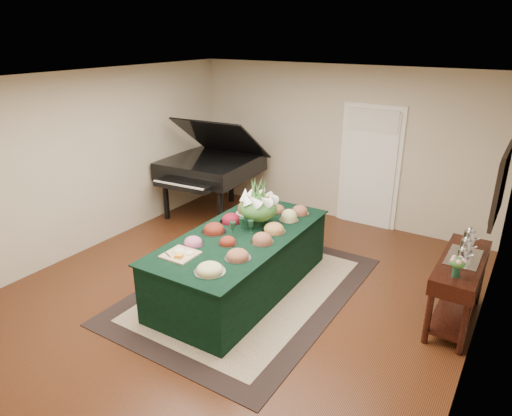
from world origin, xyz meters
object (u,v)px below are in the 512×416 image
Objects in this scene: buffet_table at (242,262)px; grand_piano at (211,166)px; floral_centerpiece at (258,204)px; mahogany_sideboard at (460,274)px.

grand_piano reaches higher than buffet_table.
buffet_table is at bearing -44.70° from grand_piano.
grand_piano is at bearing 141.63° from floral_centerpiece.
floral_centerpiece is 2.56m from grand_piano.
floral_centerpiece is at bearing -38.37° from grand_piano.
floral_centerpiece is at bearing -172.02° from mahogany_sideboard.
buffet_table is 0.79m from floral_centerpiece.
mahogany_sideboard is at bearing 15.98° from buffet_table.
mahogany_sideboard reaches higher than buffet_table.
mahogany_sideboard is (2.51, 0.72, 0.24)m from buffet_table.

